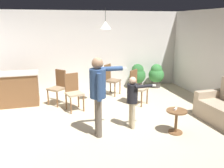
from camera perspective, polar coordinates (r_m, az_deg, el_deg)
The scene contains 14 objects.
ground at distance 5.68m, azimuth 1.82°, elevation -9.57°, with size 7.68×7.68×0.00m, color beige.
wall_back at distance 8.35m, azimuth -4.69°, elevation 7.90°, with size 6.40×0.10×2.70m, color silver.
kitchen_counter at distance 7.30m, azimuth -21.99°, elevation -1.12°, with size 1.26×0.66×0.95m.
side_table_by_couch at distance 5.32m, azimuth 15.18°, elevation -8.06°, with size 0.44×0.44×0.52m.
person_adult at distance 4.81m, azimuth -3.27°, elevation -1.07°, with size 0.83×0.48×1.66m.
person_child at distance 5.26m, azimuth 5.02°, elevation -3.05°, with size 0.62×0.34×1.19m.
dining_chair_by_counter at distance 7.03m, azimuth -12.76°, elevation -0.41°, with size 0.59×0.59×1.00m.
dining_chair_near_wall at distance 6.88m, azimuth 5.99°, elevation -0.44°, with size 0.59×0.59×1.00m.
dining_chair_centre_back at distance 6.47m, azimuth -9.28°, elevation -1.55°, with size 0.51×0.51×1.00m.
dining_chair_spare at distance 7.76m, azimuth -0.34°, elevation 1.39°, with size 0.59×0.59×1.00m.
potted_plant_corner at distance 8.78m, azimuth 10.60°, elevation 2.24°, with size 0.56×0.56×0.86m.
potted_plant_by_wall at distance 8.54m, azimuth 6.15°, elevation 2.16°, with size 0.58×0.58×0.89m.
spare_remote_on_table at distance 5.27m, azimuth 15.05°, elevation -5.79°, with size 0.04×0.13×0.04m, color white.
ceiling_light_pendant at distance 6.39m, azimuth -1.60°, elevation 13.95°, with size 0.32×0.32×0.55m.
Camera 1 is at (-1.55, -4.94, 2.35)m, focal length 38.05 mm.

